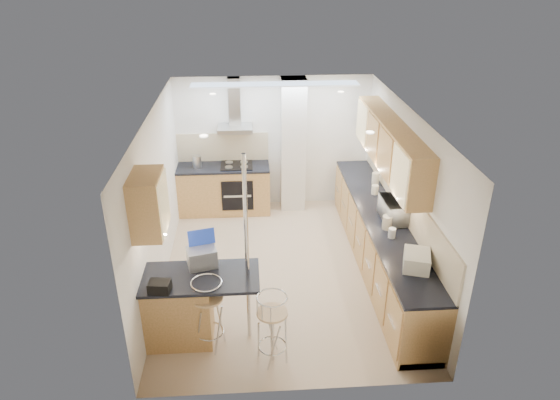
{
  "coord_description": "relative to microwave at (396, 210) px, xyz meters",
  "views": [
    {
      "loc": [
        -0.48,
        -6.49,
        4.4
      ],
      "look_at": [
        -0.02,
        0.2,
        1.12
      ],
      "focal_mm": 32.0,
      "sensor_mm": 36.0,
      "label": 1
    }
  ],
  "objects": [
    {
      "name": "kettle",
      "position": [
        -3.06,
        2.24,
        -0.05
      ],
      "size": [
        0.16,
        0.16,
        0.23
      ],
      "primitive_type": "cylinder",
      "color": "#B6B9BB",
      "rests_on": "back_counter"
    },
    {
      "name": "back_counter",
      "position": [
        -2.59,
        2.26,
        -0.62
      ],
      "size": [
        1.7,
        0.63,
        0.92
      ],
      "color": "#A07A40",
      "rests_on": "ground"
    },
    {
      "name": "ground",
      "position": [
        -1.64,
        0.16,
        -1.08
      ],
      "size": [
        4.8,
        4.8,
        0.0
      ],
      "primitive_type": "plane",
      "color": "tan",
      "rests_on": "ground"
    },
    {
      "name": "bar_stool_near",
      "position": [
        -2.66,
        -1.44,
        -0.59
      ],
      "size": [
        0.41,
        0.41,
        0.97
      ],
      "primitive_type": null,
      "rotation": [
        0.0,
        0.0,
        -0.03
      ],
      "color": "tan",
      "rests_on": "ground"
    },
    {
      "name": "peninsula",
      "position": [
        -2.77,
        -1.29,
        -0.6
      ],
      "size": [
        1.47,
        0.72,
        0.94
      ],
      "color": "#A07A40",
      "rests_on": "ground"
    },
    {
      "name": "bag",
      "position": [
        -3.18,
        -1.56,
        -0.07
      ],
      "size": [
        0.26,
        0.21,
        0.13
      ],
      "primitive_type": "cube",
      "rotation": [
        0.0,
        0.0,
        -0.12
      ],
      "color": "black",
      "rests_on": "peninsula"
    },
    {
      "name": "jar_d",
      "position": [
        -0.19,
        -0.51,
        -0.09
      ],
      "size": [
        0.11,
        0.11,
        0.14
      ],
      "primitive_type": "cylinder",
      "rotation": [
        0.0,
        0.0,
        -0.09
      ],
      "color": "silver",
      "rests_on": "right_counter"
    },
    {
      "name": "laptop",
      "position": [
        -2.73,
        -1.06,
        -0.02
      ],
      "size": [
        0.4,
        0.34,
        0.24
      ],
      "primitive_type": "cube",
      "rotation": [
        0.0,
        0.0,
        0.25
      ],
      "color": "#979A9E",
      "rests_on": "peninsula"
    },
    {
      "name": "room_shell",
      "position": [
        -1.32,
        0.54,
        0.46
      ],
      "size": [
        3.64,
        4.84,
        2.51
      ],
      "color": "white",
      "rests_on": "ground"
    },
    {
      "name": "bread_bin",
      "position": [
        -0.09,
        -1.25,
        -0.05
      ],
      "size": [
        0.42,
        0.47,
        0.21
      ],
      "primitive_type": "cube",
      "rotation": [
        0.0,
        0.0,
        -0.3
      ],
      "color": "beige",
      "rests_on": "right_counter"
    },
    {
      "name": "jar_c",
      "position": [
        -0.19,
        -0.25,
        -0.06
      ],
      "size": [
        0.18,
        0.18,
        0.19
      ],
      "primitive_type": "cylinder",
      "rotation": [
        0.0,
        0.0,
        -0.39
      ],
      "color": "#C0B59A",
      "rests_on": "right_counter"
    },
    {
      "name": "jar_b",
      "position": [
        -0.09,
        0.89,
        -0.08
      ],
      "size": [
        0.14,
        0.14,
        0.15
      ],
      "primitive_type": "cylinder",
      "rotation": [
        0.0,
        0.0,
        -0.33
      ],
      "color": "beige",
      "rests_on": "right_counter"
    },
    {
      "name": "bar_stool_end",
      "position": [
        -1.9,
        -1.74,
        -0.61
      ],
      "size": [
        0.54,
        0.54,
        0.94
      ],
      "primitive_type": null,
      "rotation": [
        0.0,
        0.0,
        0.82
      ],
      "color": "tan",
      "rests_on": "ground"
    },
    {
      "name": "jar_a",
      "position": [
        0.02,
        1.3,
        -0.06
      ],
      "size": [
        0.16,
        0.16,
        0.19
      ],
      "primitive_type": "cylinder",
      "rotation": [
        0.0,
        0.0,
        0.39
      ],
      "color": "beige",
      "rests_on": "right_counter"
    },
    {
      "name": "right_counter",
      "position": [
        -0.14,
        0.16,
        -0.62
      ],
      "size": [
        0.63,
        4.4,
        0.92
      ],
      "color": "#A07A40",
      "rests_on": "ground"
    },
    {
      "name": "microwave",
      "position": [
        0.0,
        0.0,
        0.0
      ],
      "size": [
        0.4,
        0.58,
        0.32
      ],
      "primitive_type": "imported",
      "rotation": [
        0.0,
        0.0,
        1.6
      ],
      "color": "silver",
      "rests_on": "right_counter"
    }
  ]
}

